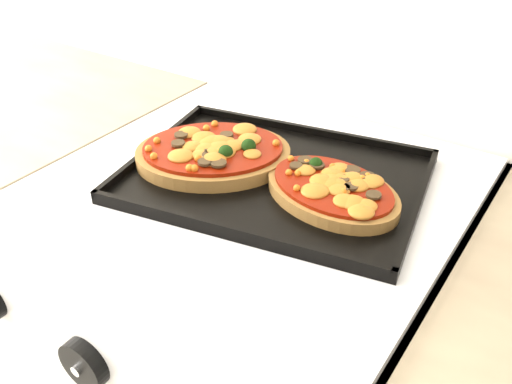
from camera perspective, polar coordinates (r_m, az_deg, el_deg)
The scene contains 5 objects.
control_panel at distance 0.69m, azimuth -15.76°, elevation -15.04°, with size 0.60×0.02×0.09m, color white.
knob_center at distance 0.68m, azimuth -16.81°, elevation -16.15°, with size 0.06×0.06×0.02m, color black.
baking_tray at distance 0.83m, azimuth 1.92°, elevation 1.67°, with size 0.42×0.31×0.02m, color black.
pizza_left at distance 0.87m, azimuth -4.32°, elevation 4.07°, with size 0.23×0.18×0.03m, color #996434, non-canonical shape.
pizza_right at distance 0.79m, azimuth 7.62°, elevation 0.33°, with size 0.20×0.14×0.03m, color #996434, non-canonical shape.
Camera 1 is at (0.41, 1.12, 1.35)m, focal length 40.00 mm.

